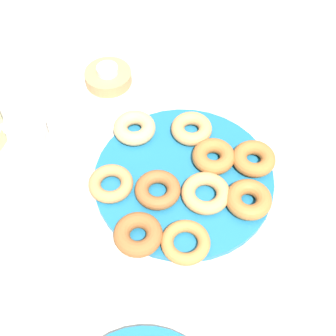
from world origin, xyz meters
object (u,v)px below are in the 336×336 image
object	(u,v)px
donut_4	(254,159)
donut_8	(158,190)
candle_holder	(108,77)
fruit_bowl	(0,140)
donut_3	(249,199)
donut_5	(191,129)
donut_plate	(184,178)
tealight	(107,70)
donut_7	(213,156)
donut_2	(138,234)
donut_6	(206,193)
donut_0	(111,183)
donut_1	(135,128)
donut_9	(186,242)

from	to	relation	value
donut_4	donut_8	distance (m)	0.20
candle_holder	fruit_bowl	distance (m)	0.27
donut_3	donut_5	xyz separation A→B (m)	(0.17, 0.09, -0.00)
donut_plate	donut_5	xyz separation A→B (m)	(0.11, -0.02, 0.02)
tealight	donut_5	bearing A→B (deg)	-134.88
donut_plate	tealight	size ratio (longest dim) A/B	7.38
donut_7	candle_holder	bearing A→B (deg)	40.43
donut_3	candle_holder	size ratio (longest dim) A/B	0.81
donut_2	tealight	xyz separation A→B (m)	(0.40, 0.06, 0.01)
tealight	donut_6	bearing A→B (deg)	-150.51
donut_5	tealight	world-z (taller)	tealight
donut_plate	donut_4	bearing A→B (deg)	-80.22
donut_8	donut_0	bearing A→B (deg)	77.20
donut_6	tealight	distance (m)	0.37
donut_4	fruit_bowl	distance (m)	0.50
candle_holder	donut_0	bearing A→B (deg)	-178.19
donut_7	fruit_bowl	bearing A→B (deg)	80.44
donut_3	donut_6	size ratio (longest dim) A/B	0.94
donut_1	donut_6	xyz separation A→B (m)	(-0.16, -0.13, -0.00)
donut_plate	donut_0	world-z (taller)	donut_0
donut_plate	donut_3	bearing A→B (deg)	-120.92
donut_plate	tealight	bearing A→B (deg)	28.03
donut_9	fruit_bowl	distance (m)	0.43
candle_holder	tealight	xyz separation A→B (m)	(0.00, 0.00, 0.02)
donut_0	donut_6	world-z (taller)	donut_6
donut_0	fruit_bowl	distance (m)	0.25
donut_1	donut_2	xyz separation A→B (m)	(-0.24, -0.00, 0.00)
donut_7	donut_8	distance (m)	0.13
fruit_bowl	donut_7	bearing A→B (deg)	-99.56
donut_2	donut_5	distance (m)	0.26
donut_1	candle_holder	world-z (taller)	donut_1
donut_0	donut_7	bearing A→B (deg)	-75.99
tealight	donut_1	bearing A→B (deg)	-160.94
donut_5	donut_6	size ratio (longest dim) A/B	0.92
donut_2	donut_4	distance (m)	0.27
donut_4	donut_6	distance (m)	0.12
donut_3	tealight	distance (m)	0.43
donut_4	donut_1	bearing A→B (deg)	68.36
donut_6	tealight	world-z (taller)	tealight
donut_0	donut_9	world-z (taller)	donut_0
donut_6	donut_2	bearing A→B (deg)	121.86
donut_8	donut_7	bearing A→B (deg)	-58.12
donut_3	donut_4	bearing A→B (deg)	-14.95
donut_0	donut_5	size ratio (longest dim) A/B	1.01
donut_9	donut_0	bearing A→B (deg)	45.22
donut_2	donut_5	bearing A→B (deg)	-25.94
donut_4	donut_7	distance (m)	0.08
donut_4	tealight	bearing A→B (deg)	48.31
donut_plate	donut_7	xyz separation A→B (m)	(0.03, -0.06, 0.02)
donut_3	donut_5	size ratio (longest dim) A/B	1.02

